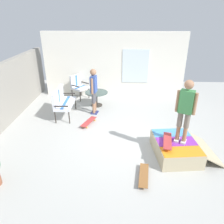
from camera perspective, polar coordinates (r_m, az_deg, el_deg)
name	(u,v)px	position (r m, az deg, el deg)	size (l,w,h in m)	color
ground_plane	(127,142)	(6.39, 3.91, -8.06)	(12.00, 12.00, 0.10)	#B2B2AD
house_facade	(114,65)	(9.38, 0.66, 12.39)	(0.23, 6.00, 2.73)	white
skate_ramp	(176,148)	(5.92, 16.78, -9.15)	(1.47, 1.71, 0.42)	tan
patio_bench	(62,100)	(7.77, -13.20, 3.13)	(1.26, 0.57, 1.02)	#2D2823
patio_chair_near_house	(78,84)	(9.37, -9.04, 7.28)	(0.82, 0.80, 1.02)	#2D2823
patio_table	(97,96)	(8.53, -4.13, 4.25)	(0.90, 0.90, 0.57)	#2D2823
person_watching	(94,88)	(7.67, -4.89, 6.30)	(0.47, 0.28, 1.67)	navy
person_skater	(185,108)	(5.38, 18.98, 1.05)	(0.34, 0.44, 1.64)	silver
skateboard_by_bench	(89,122)	(7.25, -6.23, -2.60)	(0.82, 0.47, 0.10)	#B23838
skateboard_spare	(144,175)	(5.10, 8.46, -16.35)	(0.82, 0.30, 0.10)	brown
skateboard_on_ramp	(168,141)	(5.59, 14.58, -7.45)	(0.82, 0.35, 0.10)	#B23838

